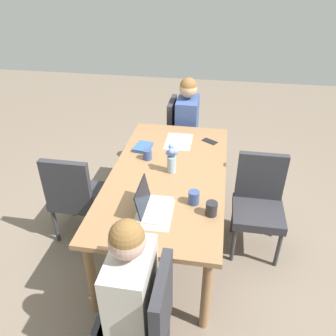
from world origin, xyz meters
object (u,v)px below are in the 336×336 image
(coffee_mug_near_right, at_px, (147,155))
(dining_table, at_px, (168,180))
(coffee_mug_centre_left, at_px, (211,209))
(person_head_right_left_near, at_px, (187,133))
(chair_near_right_near, at_px, (259,200))
(flower_vase, at_px, (172,158))
(chair_far_left_far, at_px, (75,193))
(chair_head_left_left_mid, at_px, (143,320))
(coffee_mug_centre_right, at_px, (194,197))
(laptop_head_left_left_mid, at_px, (151,206))
(book_red_cover, at_px, (143,147))
(coffee_mug_near_left, at_px, (129,232))
(person_head_left_left_mid, at_px, (133,307))
(chair_head_right_left_near, at_px, (181,132))
(phone_black, at_px, (210,141))

(coffee_mug_near_right, bearing_deg, dining_table, -132.07)
(coffee_mug_near_right, bearing_deg, coffee_mug_centre_left, -138.16)
(person_head_right_left_near, relative_size, chair_near_right_near, 1.33)
(flower_vase, bearing_deg, chair_far_left_far, 98.61)
(coffee_mug_centre_left, bearing_deg, chair_head_left_left_mid, 155.21)
(chair_near_right_near, height_order, coffee_mug_centre_right, chair_near_right_near)
(laptop_head_left_left_mid, xyz_separation_m, book_red_cover, (0.90, 0.27, -0.03))
(coffee_mug_near_left, xyz_separation_m, book_red_cover, (1.20, 0.18, -0.03))
(person_head_right_left_near, height_order, coffee_mug_centre_left, person_head_right_left_near)
(chair_head_left_left_mid, distance_m, coffee_mug_near_left, 0.54)
(book_red_cover, bearing_deg, coffee_mug_near_left, -163.08)
(person_head_left_left_mid, xyz_separation_m, chair_near_right_near, (1.24, -0.82, -0.03))
(dining_table, height_order, chair_far_left_far, chair_far_left_far)
(laptop_head_left_left_mid, height_order, coffee_mug_centre_right, laptop_head_left_left_mid)
(coffee_mug_centre_left, height_order, book_red_cover, coffee_mug_centre_left)
(coffee_mug_near_left, bearing_deg, book_red_cover, 8.64)
(chair_head_right_left_near, relative_size, book_red_cover, 4.50)
(person_head_left_left_mid, distance_m, chair_far_left_far, 1.34)
(chair_head_left_left_mid, bearing_deg, coffee_mug_near_left, 23.47)
(coffee_mug_centre_right, bearing_deg, book_red_cover, 36.62)
(person_head_left_left_mid, distance_m, coffee_mug_near_right, 1.41)
(coffee_mug_centre_left, bearing_deg, person_head_left_left_mid, 148.51)
(dining_table, relative_size, chair_far_left_far, 2.11)
(chair_head_right_left_near, bearing_deg, chair_near_right_near, -145.31)
(chair_head_right_left_near, distance_m, phone_black, 0.80)
(chair_head_right_left_near, height_order, phone_black, chair_head_right_left_near)
(flower_vase, distance_m, coffee_mug_near_right, 0.32)
(chair_far_left_far, relative_size, book_red_cover, 4.50)
(coffee_mug_near_left, distance_m, coffee_mug_centre_left, 0.61)
(chair_head_left_left_mid, height_order, flower_vase, flower_vase)
(chair_head_right_left_near, bearing_deg, person_head_right_left_near, -128.76)
(chair_near_right_near, distance_m, coffee_mug_centre_left, 0.75)
(laptop_head_left_left_mid, relative_size, coffee_mug_centre_right, 3.05)
(chair_near_right_near, xyz_separation_m, coffee_mug_centre_left, (-0.56, 0.40, 0.30))
(chair_far_left_far, bearing_deg, chair_head_left_left_mid, -141.50)
(dining_table, xyz_separation_m, phone_black, (0.64, -0.32, 0.08))
(flower_vase, xyz_separation_m, coffee_mug_centre_left, (-0.52, -0.37, -0.08))
(dining_table, bearing_deg, coffee_mug_centre_left, -141.08)
(chair_far_left_far, distance_m, coffee_mug_centre_right, 1.17)
(phone_black, bearing_deg, person_head_left_left_mid, 112.23)
(book_red_cover, height_order, phone_black, book_red_cover)
(chair_far_left_far, relative_size, chair_near_right_near, 1.00)
(person_head_right_left_near, height_order, chair_near_right_near, person_head_right_left_near)
(chair_near_right_near, xyz_separation_m, coffee_mug_centre_right, (-0.45, 0.54, 0.29))
(person_head_right_left_near, height_order, chair_far_left_far, person_head_right_left_near)
(chair_head_right_left_near, bearing_deg, dining_table, -177.75)
(coffee_mug_near_right, distance_m, coffee_mug_centre_left, 0.93)
(flower_vase, bearing_deg, person_head_left_left_mid, 177.68)
(person_head_left_left_mid, distance_m, book_red_cover, 1.60)
(laptop_head_left_left_mid, xyz_separation_m, coffee_mug_centre_right, (0.14, -0.29, 0.01))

